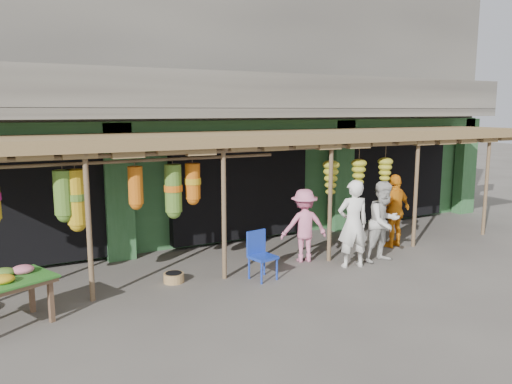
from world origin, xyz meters
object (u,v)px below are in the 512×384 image
person_front (353,224)px  person_shopper (304,225)px  flower_table (0,284)px  blue_chair (260,252)px  person_vendor (395,211)px  person_right (384,222)px

person_front → person_shopper: 1.07m
flower_table → blue_chair: bearing=-20.3°
flower_table → person_shopper: size_ratio=1.06×
blue_chair → person_vendor: (3.95, 0.54, 0.36)m
blue_chair → person_vendor: 4.01m
person_front → person_vendor: size_ratio=1.05×
person_right → person_shopper: 1.72m
blue_chair → person_shopper: bearing=11.3°
flower_table → person_vendor: 8.50m
person_front → person_shopper: bearing=-36.7°
flower_table → blue_chair: (4.51, 0.22, -0.18)m
person_front → person_right: 0.83m
flower_table → person_vendor: size_ratio=0.96×
flower_table → person_right: person_right is taller
blue_chair → person_right: size_ratio=0.53×
blue_chair → person_vendor: person_vendor is taller
person_right → person_vendor: person_right is taller
blue_chair → person_right: bearing=-16.3°
person_shopper → blue_chair: bearing=36.8°
person_front → person_right: person_front is taller
person_vendor → person_shopper: (-2.57, 0.02, -0.09)m
person_shopper → person_front: bearing=144.3°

